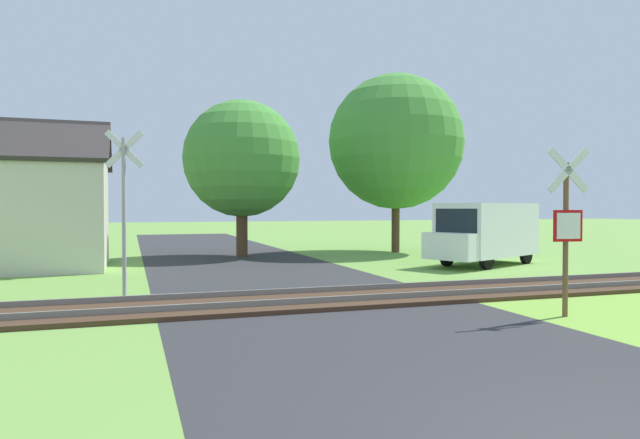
# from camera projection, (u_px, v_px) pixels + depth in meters

# --- Properties ---
(road_asphalt) EXTENTS (6.74, 80.00, 0.01)m
(road_asphalt) POSITION_uv_depth(u_px,v_px,m) (487.00, 392.00, 6.44)
(road_asphalt) COLOR #2D2D30
(road_asphalt) RESTS_ON ground
(rail_track) EXTENTS (60.00, 2.60, 0.22)m
(rail_track) POSITION_uv_depth(u_px,v_px,m) (313.00, 299.00, 12.59)
(rail_track) COLOR #422D1E
(rail_track) RESTS_ON ground
(stop_sign_near) EXTENTS (0.87, 0.19, 3.23)m
(stop_sign_near) POSITION_uv_depth(u_px,v_px,m) (567.00, 224.00, 10.82)
(stop_sign_near) COLOR brown
(stop_sign_near) RESTS_ON ground
(crossing_sign_far) EXTENTS (0.86, 0.24, 3.86)m
(crossing_sign_far) POSITION_uv_depth(u_px,v_px,m) (124.00, 202.00, 12.99)
(crossing_sign_far) COLOR #9E9EA5
(crossing_sign_far) RESTS_ON ground
(house) EXTENTS (6.84, 5.48, 5.12)m
(house) POSITION_uv_depth(u_px,v_px,m) (4.00, 212.00, 19.20)
(house) COLOR beige
(house) RESTS_ON ground
(tree_center) EXTENTS (4.92, 4.92, 6.61)m
(tree_center) POSITION_uv_depth(u_px,v_px,m) (242.00, 159.00, 24.06)
(tree_center) COLOR #513823
(tree_center) RESTS_ON ground
(tree_right) EXTENTS (6.26, 6.26, 8.27)m
(tree_right) POSITION_uv_depth(u_px,v_px,m) (396.00, 142.00, 26.49)
(tree_right) COLOR #513823
(tree_right) RESTS_ON ground
(mail_truck) EXTENTS (5.22, 3.80, 2.24)m
(mail_truck) POSITION_uv_depth(u_px,v_px,m) (485.00, 231.00, 20.54)
(mail_truck) COLOR white
(mail_truck) RESTS_ON ground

